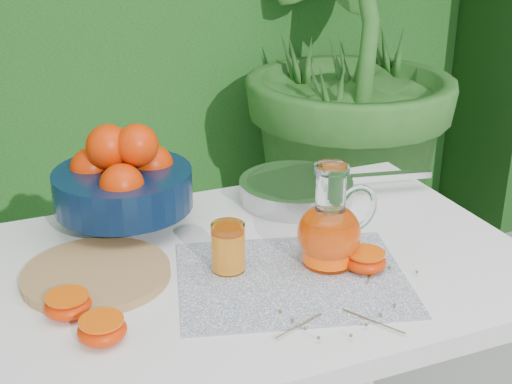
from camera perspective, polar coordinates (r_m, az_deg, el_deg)
name	(u,v)px	position (r m, az deg, el deg)	size (l,w,h in m)	color
potted_plant_right	(336,41)	(2.67, 6.44, 11.90)	(1.75, 1.75, 1.75)	#286021
white_table	(260,296)	(1.39, 0.32, -8.35)	(1.00, 0.70, 0.75)	white
placemat	(292,278)	(1.28, 2.92, -6.91)	(0.40, 0.31, 0.00)	#0D1C4B
cutting_board	(96,274)	(1.31, -12.66, -6.43)	(0.26, 0.26, 0.02)	#A6844B
fruit_bowl	(123,180)	(1.46, -10.60, 0.96)	(0.34, 0.34, 0.22)	black
juice_pitcher	(330,230)	(1.30, 5.96, -3.04)	(0.17, 0.13, 0.19)	white
juice_tumbler	(228,248)	(1.29, -2.24, -4.52)	(0.08, 0.08, 0.09)	white
saute_pan	(298,189)	(1.59, 3.36, 0.26)	(0.46, 0.30, 0.05)	#B3B3B7
orange_halves	(187,296)	(1.20, -5.55, -8.31)	(0.62, 0.18, 0.04)	#E53302
thyme_sprigs	(352,300)	(1.22, 7.73, -8.56)	(0.32, 0.26, 0.01)	brown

